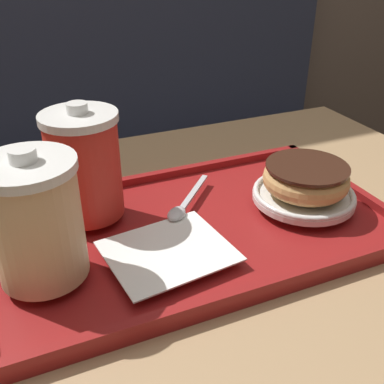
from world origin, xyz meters
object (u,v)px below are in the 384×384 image
object	(u,v)px
coffee_cup_front	(36,220)
spoon	(182,207)
coffee_cup_rear	(85,165)
donut_chocolate_glazed	(306,178)

from	to	relation	value
coffee_cup_front	spoon	world-z (taller)	coffee_cup_front
coffee_cup_front	coffee_cup_rear	size ratio (longest dim) A/B	0.98
donut_chocolate_glazed	spoon	bearing A→B (deg)	166.70
coffee_cup_rear	donut_chocolate_glazed	size ratio (longest dim) A/B	1.28
coffee_cup_front	donut_chocolate_glazed	world-z (taller)	coffee_cup_front
spoon	coffee_cup_rear	bearing A→B (deg)	-68.55
coffee_cup_front	coffee_cup_rear	distance (m)	0.13
coffee_cup_front	spoon	distance (m)	0.20
coffee_cup_rear	spoon	size ratio (longest dim) A/B	1.36
coffee_cup_front	donut_chocolate_glazed	size ratio (longest dim) A/B	1.25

